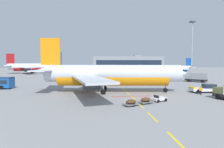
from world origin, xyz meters
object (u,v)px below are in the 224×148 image
Objects in this scene: airliner_foreground at (110,75)px; ground_power_truck at (197,77)px; airliner_far_center at (85,70)px; apron_light_mast_far at (192,43)px; fuel_service_truck at (156,77)px; airliner_far_right at (35,67)px; baggage_train at (146,100)px; pushback_tug at (205,88)px; airliner_mid_left at (173,69)px; ground_crew_worker at (201,90)px.

airliner_foreground is 5.10× the size of ground_power_truck.
airliner_far_center is 45.19m from apron_light_mast_far.
airliner_far_center reaches higher than fuel_service_truck.
airliner_far_center is 52.03m from airliner_far_right.
airliner_far_right is at bearing 117.85° from baggage_train.
airliner_far_right is at bearing 131.49° from airliner_far_center.
airliner_far_center is (-29.78, 41.83, 2.80)m from pushback_tug.
pushback_tug is 23.90m from ground_power_truck.
apron_light_mast_far reaches higher than airliner_mid_left.
airliner_far_right is 1.55× the size of apron_light_mast_far.
airliner_far_center is 52.32m from ground_crew_worker.
airliner_far_right is 102.59m from baggage_train.
pushback_tug is 103.27m from airliner_far_right.
airliner_foreground is 13.29m from baggage_train.
airliner_foreground is at bearing 165.25° from ground_crew_worker.
airliner_foreground reaches higher than ground_power_truck.
ground_crew_worker is (-25.37, -72.49, -2.12)m from airliner_mid_left.
apron_light_mast_far is (28.52, 38.62, 13.69)m from baggage_train.
ground_power_truck is 41.20m from baggage_train.
airliner_mid_left is (43.91, 67.61, -0.81)m from airliner_foreground.
airliner_far_right is 83.41m from fuel_service_truck.
airliner_far_right is at bearing 136.89° from fuel_service_truck.
airliner_mid_left is (22.58, 69.58, 2.23)m from pushback_tug.
pushback_tug is at bearing -51.51° from airliner_far_right.
apron_light_mast_far is at bearing 17.63° from fuel_service_truck.
airliner_foreground is at bearing -129.41° from fuel_service_truck.
fuel_service_truck is at bearing 91.26° from ground_crew_worker.
ground_power_truck is (10.28, 21.56, 0.74)m from pushback_tug.
airliner_mid_left is 59.26m from airliner_far_center.
ground_power_truck is 0.82× the size of baggage_train.
pushback_tug is 73.19m from airliner_mid_left.
pushback_tug is 0.18× the size of airliner_far_right.
airliner_mid_left reaches higher than baggage_train.
airliner_mid_left is 88.50m from baggage_train.
airliner_mid_left reaches higher than pushback_tug.
airliner_mid_left is at bearing -7.36° from airliner_far_right.
airliner_far_right is 19.84× the size of ground_crew_worker.
ground_crew_worker is (13.55, 6.95, 0.49)m from baggage_train.
pushback_tug is 0.27× the size of apron_light_mast_far.
airliner_far_right reaches higher than airliner_foreground.
ground_crew_worker is at bearing -118.12° from ground_power_truck.
fuel_service_truck reaches higher than pushback_tug.
ground_power_truck is (31.61, 19.59, -2.30)m from airliner_foreground.
baggage_train is 4.70× the size of ground_crew_worker.
airliner_far_center is at bearing 101.97° from airliner_foreground.
pushback_tug reaches higher than baggage_train.
airliner_far_center reaches higher than ground_crew_worker.
ground_power_truck is at bearing -9.37° from fuel_service_truck.
airliner_far_right is 4.22× the size of baggage_train.
apron_light_mast_far is at bearing -34.25° from airliner_far_right.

